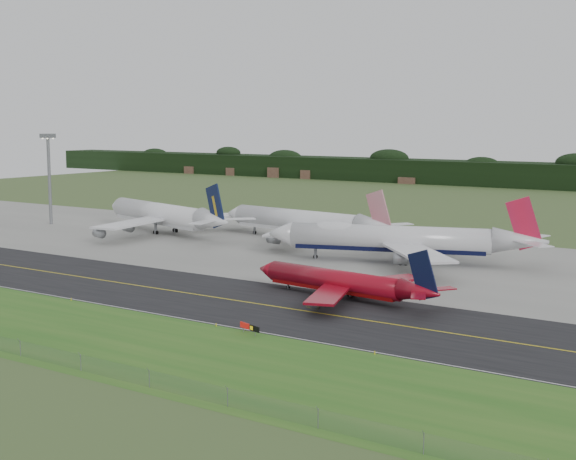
# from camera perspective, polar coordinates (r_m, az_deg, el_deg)

# --- Properties ---
(ground) EXTENTS (600.00, 600.00, 0.00)m
(ground) POSITION_cam_1_polar(r_m,az_deg,el_deg) (147.75, -2.18, -4.84)
(ground) COLOR #3D5527
(ground) RESTS_ON ground
(grass_verge) EXTENTS (400.00, 30.00, 0.01)m
(grass_verge) POSITION_cam_1_polar(r_m,az_deg,el_deg) (121.81, -11.86, -7.74)
(grass_verge) COLOR #27601C
(grass_verge) RESTS_ON ground
(taxiway) EXTENTS (400.00, 32.00, 0.02)m
(taxiway) POSITION_cam_1_polar(r_m,az_deg,el_deg) (144.59, -3.10, -5.12)
(taxiway) COLOR black
(taxiway) RESTS_ON ground
(apron) EXTENTS (400.00, 78.00, 0.01)m
(apron) POSITION_cam_1_polar(r_m,az_deg,el_deg) (190.79, 6.74, -2.01)
(apron) COLOR gray
(apron) RESTS_ON ground
(taxiway_centreline) EXTENTS (400.00, 0.40, 0.00)m
(taxiway_centreline) POSITION_cam_1_polar(r_m,az_deg,el_deg) (144.58, -3.10, -5.11)
(taxiway_centreline) COLOR gold
(taxiway_centreline) RESTS_ON taxiway
(taxiway_edge_line) EXTENTS (400.00, 0.25, 0.00)m
(taxiway_edge_line) POSITION_cam_1_polar(r_m,az_deg,el_deg) (132.77, -7.10, -6.32)
(taxiway_edge_line) COLOR silver
(taxiway_edge_line) RESTS_ON taxiway
(perimeter_fence) EXTENTS (320.00, 0.10, 320.00)m
(perimeter_fence) POSITION_cam_1_polar(r_m,az_deg,el_deg) (113.11, -16.59, -8.53)
(perimeter_fence) COLOR slate
(perimeter_fence) RESTS_ON ground
(jet_ba_747) EXTENTS (62.22, 50.26, 16.02)m
(jet_ba_747) POSITION_cam_1_polar(r_m,az_deg,el_deg) (184.67, 7.92, -0.65)
(jet_ba_747) COLOR silver
(jet_ba_747) RESTS_ON ground
(jet_red_737) EXTENTS (40.29, 32.64, 10.88)m
(jet_red_737) POSITION_cam_1_polar(r_m,az_deg,el_deg) (146.65, 3.97, -3.74)
(jet_red_737) COLOR maroon
(jet_red_737) RESTS_ON ground
(jet_navy_gold) EXTENTS (60.77, 51.71, 15.96)m
(jet_navy_gold) POSITION_cam_1_polar(r_m,az_deg,el_deg) (233.91, -8.74, 1.05)
(jet_navy_gold) COLOR white
(jet_navy_gold) RESTS_ON ground
(jet_star_tail) EXTENTS (57.73, 47.98, 15.22)m
(jet_star_tail) POSITION_cam_1_polar(r_m,az_deg,el_deg) (217.05, 1.27, 0.57)
(jet_star_tail) COLOR silver
(jet_star_tail) RESTS_ON ground
(floodlight_mast) EXTENTS (3.51, 3.51, 28.33)m
(floodlight_mast) POSITION_cam_1_polar(r_m,az_deg,el_deg) (261.88, -16.65, 4.65)
(floodlight_mast) COLOR slate
(floodlight_mast) RESTS_ON ground
(taxiway_sign) EXTENTS (4.50, 1.50, 1.55)m
(taxiway_sign) POSITION_cam_1_polar(r_m,az_deg,el_deg) (122.85, -2.75, -6.92)
(taxiway_sign) COLOR slate
(taxiway_sign) RESTS_ON ground
(edge_marker_left) EXTENTS (0.16, 0.16, 0.50)m
(edge_marker_left) POSITION_cam_1_polar(r_m,az_deg,el_deg) (150.37, -15.16, -4.78)
(edge_marker_left) COLOR yellow
(edge_marker_left) RESTS_ON ground
(edge_marker_center) EXTENTS (0.16, 0.16, 0.50)m
(edge_marker_center) POSITION_cam_1_polar(r_m,az_deg,el_deg) (127.93, -5.14, -6.74)
(edge_marker_center) COLOR yellow
(edge_marker_center) RESTS_ON ground
(edge_marker_right) EXTENTS (0.16, 0.16, 0.50)m
(edge_marker_right) POSITION_cam_1_polar(r_m,az_deg,el_deg) (113.24, 6.19, -8.68)
(edge_marker_right) COLOR yellow
(edge_marker_right) RESTS_ON ground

